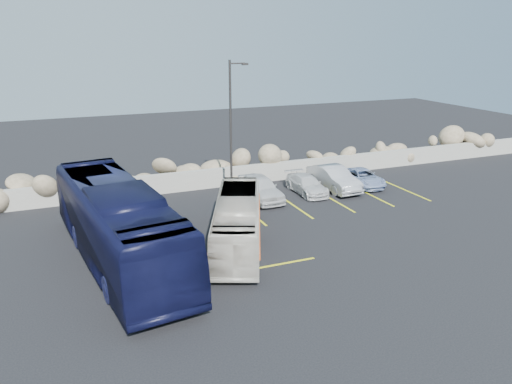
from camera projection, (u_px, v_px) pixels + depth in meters
name	position (u px, v px, depth m)	size (l,w,h in m)	color
ground	(252.00, 272.00, 20.53)	(90.00, 90.00, 0.00)	black
seawall	(180.00, 182.00, 30.94)	(60.00, 0.40, 1.20)	#99968B
riprap_pile	(175.00, 166.00, 31.78)	(54.00, 2.80, 2.60)	#8A795A
parking_lines	(293.00, 214.00, 27.12)	(18.16, 9.36, 0.01)	yellow
lamppost	(232.00, 127.00, 28.54)	(1.14, 0.18, 8.00)	#312E2C
vintage_bus	(238.00, 222.00, 22.77)	(1.96, 8.37, 2.33)	silver
tour_coach	(118.00, 224.00, 20.97)	(2.90, 12.38, 3.45)	#0F1133
car_a	(260.00, 188.00, 29.32)	(1.71, 4.25, 1.45)	silver
car_b	(334.00, 178.00, 31.24)	(1.54, 4.42, 1.46)	#B2B2B7
car_c	(307.00, 185.00, 30.55)	(1.53, 3.75, 1.09)	silver
car_d	(362.00, 177.00, 32.12)	(1.75, 3.79, 1.05)	#8C9FC6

